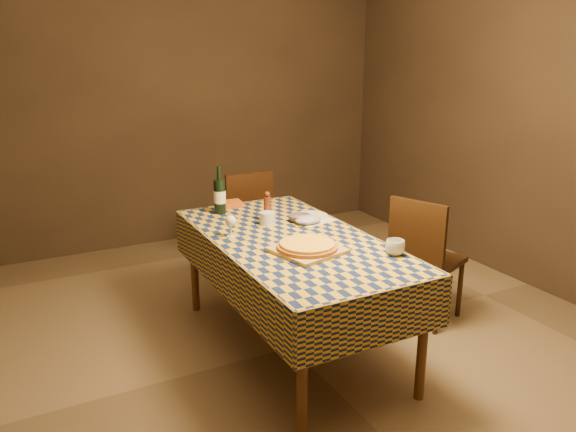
{
  "coord_description": "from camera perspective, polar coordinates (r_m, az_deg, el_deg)",
  "views": [
    {
      "loc": [
        -1.56,
        -2.93,
        1.92
      ],
      "look_at": [
        0.0,
        0.05,
        0.9
      ],
      "focal_mm": 35.0,
      "sensor_mm": 36.0,
      "label": 1
    }
  ],
  "objects": [
    {
      "name": "takeout_container",
      "position": [
        4.2,
        -5.98,
        1.21
      ],
      "size": [
        0.18,
        0.14,
        0.04
      ],
      "primitive_type": "cube",
      "rotation": [
        0.0,
        0.0,
        -0.09
      ],
      "color": "#B44F17",
      "rests_on": "dining_table"
    },
    {
      "name": "chair_right",
      "position": [
        4.06,
        13.57,
        -3.74
      ],
      "size": [
        0.55,
        0.55,
        0.93
      ],
      "color": "black",
      "rests_on": "ground"
    },
    {
      "name": "wine_glass",
      "position": [
        3.52,
        -5.84,
        -0.58
      ],
      "size": [
        0.07,
        0.07,
        0.14
      ],
      "color": "silver",
      "rests_on": "dining_table"
    },
    {
      "name": "wine_bottle",
      "position": [
        4.03,
        -6.94,
        2.05
      ],
      "size": [
        0.11,
        0.11,
        0.34
      ],
      "color": "black",
      "rests_on": "dining_table"
    },
    {
      "name": "tumbler",
      "position": [
        3.28,
        10.84,
        -3.15
      ],
      "size": [
        0.12,
        0.12,
        0.09
      ],
      "primitive_type": "imported",
      "rotation": [
        0.0,
        0.0,
        -0.1
      ],
      "color": "silver",
      "rests_on": "dining_table"
    },
    {
      "name": "chair_far",
      "position": [
        4.8,
        -4.42,
        -0.11
      ],
      "size": [
        0.42,
        0.43,
        0.93
      ],
      "color": "black",
      "rests_on": "ground"
    },
    {
      "name": "white_plate",
      "position": [
        3.95,
        2.34,
        0.01
      ],
      "size": [
        0.3,
        0.3,
        0.01
      ],
      "primitive_type": "cylinder",
      "rotation": [
        0.0,
        0.0,
        -0.34
      ],
      "color": "white",
      "rests_on": "dining_table"
    },
    {
      "name": "pepper_mill",
      "position": [
        3.81,
        -2.11,
        0.87
      ],
      "size": [
        0.06,
        0.06,
        0.21
      ],
      "color": "#4D2012",
      "rests_on": "dining_table"
    },
    {
      "name": "cutting_board",
      "position": [
        3.28,
        1.99,
        -3.48
      ],
      "size": [
        0.43,
        0.43,
        0.02
      ],
      "primitive_type": "cube",
      "rotation": [
        0.0,
        0.0,
        0.23
      ],
      "color": "tan",
      "rests_on": "dining_table"
    },
    {
      "name": "dining_table",
      "position": [
        3.54,
        0.37,
        -3.41
      ],
      "size": [
        0.94,
        1.84,
        0.77
      ],
      "color": "brown",
      "rests_on": "ground"
    },
    {
      "name": "deli_tub",
      "position": [
        3.76,
        -2.08,
        -0.26
      ],
      "size": [
        0.13,
        0.13,
        0.09
      ],
      "primitive_type": "cylinder",
      "rotation": [
        0.0,
        0.0,
        -0.36
      ],
      "color": "silver",
      "rests_on": "dining_table"
    },
    {
      "name": "flour_bag",
      "position": [
        3.79,
        2.06,
        -0.36
      ],
      "size": [
        0.23,
        0.2,
        0.05
      ],
      "primitive_type": "ellipsoid",
      "rotation": [
        0.0,
        0.0,
        -0.37
      ],
      "color": "#9FAACB",
      "rests_on": "dining_table"
    },
    {
      "name": "bowl",
      "position": [
        3.83,
        1.21,
        -0.24
      ],
      "size": [
        0.17,
        0.17,
        0.05
      ],
      "primitive_type": "imported",
      "rotation": [
        0.0,
        0.0,
        0.15
      ],
      "color": "#58434A",
      "rests_on": "dining_table"
    },
    {
      "name": "pizza",
      "position": [
        3.27,
        1.99,
        -3.02
      ],
      "size": [
        0.43,
        0.43,
        0.04
      ],
      "color": "#A25C1B",
      "rests_on": "cutting_board"
    },
    {
      "name": "flour_patch",
      "position": [
        3.87,
        2.68,
        -0.43
      ],
      "size": [
        0.3,
        0.25,
        0.0
      ],
      "primitive_type": "cube",
      "rotation": [
        0.0,
        0.0,
        0.21
      ],
      "color": "silver",
      "rests_on": "dining_table"
    },
    {
      "name": "room",
      "position": [
        3.37,
        0.4,
        7.13
      ],
      "size": [
        5.0,
        5.1,
        2.7
      ],
      "color": "brown",
      "rests_on": "ground"
    }
  ]
}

